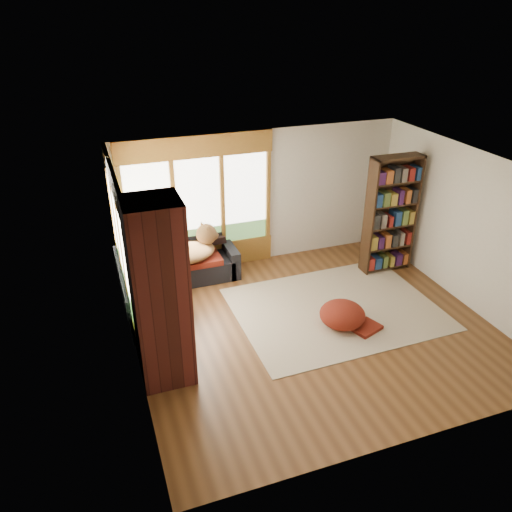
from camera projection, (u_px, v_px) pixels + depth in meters
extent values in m
plane|color=#502F16|center=(313.00, 326.00, 7.99)|extent=(5.50, 5.50, 0.00)
plane|color=white|center=(323.00, 170.00, 6.80)|extent=(5.50, 5.50, 0.00)
cube|color=silver|center=(260.00, 198.00, 9.49)|extent=(5.50, 0.04, 2.60)
cube|color=silver|center=(420.00, 356.00, 5.30)|extent=(5.50, 0.04, 2.60)
cube|color=silver|center=(129.00, 286.00, 6.58)|extent=(0.04, 5.00, 2.60)
cube|color=silver|center=(469.00, 229.00, 8.21)|extent=(0.04, 5.00, 2.60)
cube|color=olive|center=(199.00, 204.00, 9.08)|extent=(2.82, 0.10, 1.90)
cube|color=white|center=(199.00, 204.00, 9.08)|extent=(2.54, 0.09, 1.62)
cube|color=olive|center=(121.00, 245.00, 7.57)|extent=(0.10, 2.62, 1.90)
cube|color=white|center=(121.00, 245.00, 7.57)|extent=(0.09, 2.36, 1.62)
cube|color=gray|center=(114.00, 201.00, 8.09)|extent=(0.03, 0.72, 0.90)
cube|color=#471914|center=(160.00, 295.00, 6.39)|extent=(0.70, 0.70, 2.60)
cube|color=black|center=(184.00, 273.00, 9.12)|extent=(2.20, 0.90, 0.42)
cube|color=black|center=(178.00, 245.00, 9.23)|extent=(2.20, 0.20, 0.38)
cube|color=black|center=(236.00, 260.00, 9.38)|extent=(0.20, 0.90, 0.60)
cube|color=maroon|center=(179.00, 264.00, 8.87)|extent=(1.90, 0.66, 0.12)
cube|color=black|center=(154.00, 297.00, 8.39)|extent=(0.90, 2.20, 0.42)
cube|color=black|center=(130.00, 280.00, 8.10)|extent=(0.20, 2.20, 0.38)
cube|color=black|center=(164.00, 325.00, 7.51)|extent=(0.90, 0.20, 0.60)
cube|color=maroon|center=(163.00, 292.00, 8.01)|extent=(0.66, 1.20, 0.12)
cube|color=maroon|center=(154.00, 266.00, 8.80)|extent=(0.66, 0.66, 0.12)
cube|color=silver|center=(335.00, 309.00, 8.44)|extent=(3.37, 2.60, 0.01)
cube|color=#352011|center=(412.00, 212.00, 9.35)|extent=(0.04, 0.32, 2.23)
cube|color=#352011|center=(369.00, 218.00, 9.08)|extent=(0.04, 0.32, 2.23)
cube|color=#352011|center=(386.00, 212.00, 9.34)|extent=(0.96, 0.02, 2.23)
cube|color=#352011|center=(384.00, 265.00, 9.70)|extent=(0.88, 0.30, 0.03)
cube|color=#352011|center=(386.00, 246.00, 9.50)|extent=(0.88, 0.30, 0.03)
cube|color=#352011|center=(389.00, 225.00, 9.31)|extent=(0.88, 0.30, 0.03)
cube|color=#352011|center=(392.00, 204.00, 9.11)|extent=(0.88, 0.30, 0.03)
cube|color=#352011|center=(395.00, 181.00, 8.92)|extent=(0.88, 0.30, 0.03)
cube|color=#352011|center=(398.00, 158.00, 8.72)|extent=(0.88, 0.30, 0.03)
cube|color=#726659|center=(391.00, 215.00, 9.20)|extent=(0.84, 0.24, 2.07)
ellipsoid|color=maroon|center=(342.00, 314.00, 7.94)|extent=(0.87, 0.87, 0.39)
ellipsoid|color=brown|center=(190.00, 246.00, 8.84)|extent=(1.06, 0.84, 0.31)
sphere|color=brown|center=(206.00, 234.00, 8.94)|extent=(0.47, 0.47, 0.38)
cone|color=brown|center=(203.00, 227.00, 8.84)|extent=(0.17, 0.17, 0.16)
ellipsoid|color=black|center=(175.00, 270.00, 8.16)|extent=(0.66, 0.87, 0.26)
sphere|color=black|center=(175.00, 255.00, 8.35)|extent=(0.38, 0.38, 0.31)
cone|color=black|center=(174.00, 250.00, 8.24)|extent=(0.14, 0.14, 0.14)
cube|color=black|center=(216.00, 235.00, 9.25)|extent=(0.45, 0.12, 0.45)
cube|color=black|center=(185.00, 240.00, 9.07)|extent=(0.45, 0.12, 0.45)
cube|color=black|center=(136.00, 259.00, 8.41)|extent=(0.45, 0.12, 0.45)
cube|color=black|center=(146.00, 291.00, 7.49)|extent=(0.45, 0.12, 0.45)
cube|color=maroon|center=(151.00, 245.00, 8.90)|extent=(0.42, 0.12, 0.42)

